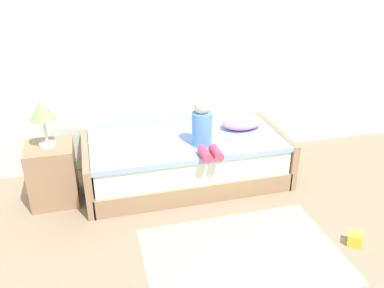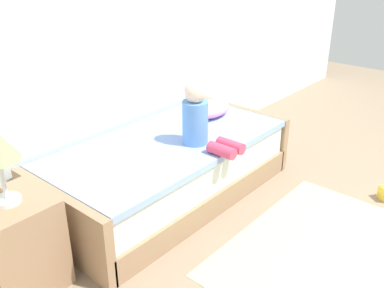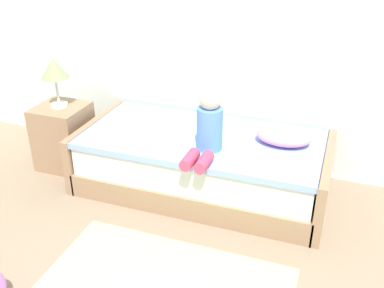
# 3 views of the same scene
# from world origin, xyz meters

# --- Properties ---
(wall_rear) EXTENTS (7.20, 0.10, 2.90)m
(wall_rear) POSITION_xyz_m (0.00, 2.60, 1.45)
(wall_rear) COLOR silver
(wall_rear) RESTS_ON ground
(bed) EXTENTS (2.11, 1.00, 0.50)m
(bed) POSITION_xyz_m (-0.59, 2.00, 0.25)
(bed) COLOR #997556
(bed) RESTS_ON ground
(nightstand) EXTENTS (0.44, 0.44, 0.60)m
(nightstand) POSITION_xyz_m (-1.94, 1.96, 0.30)
(nightstand) COLOR #997556
(nightstand) RESTS_ON ground
(table_lamp) EXTENTS (0.24, 0.24, 0.45)m
(table_lamp) POSITION_xyz_m (-1.94, 1.96, 0.94)
(table_lamp) COLOR silver
(table_lamp) RESTS_ON nightstand
(child_figure) EXTENTS (0.20, 0.51, 0.50)m
(child_figure) POSITION_xyz_m (-0.47, 1.77, 0.70)
(child_figure) COLOR #598CD1
(child_figure) RESTS_ON bed
(pillow) EXTENTS (0.44, 0.30, 0.13)m
(pillow) POSITION_xyz_m (0.07, 2.10, 0.56)
(pillow) COLOR #EA8CC6
(pillow) RESTS_ON bed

